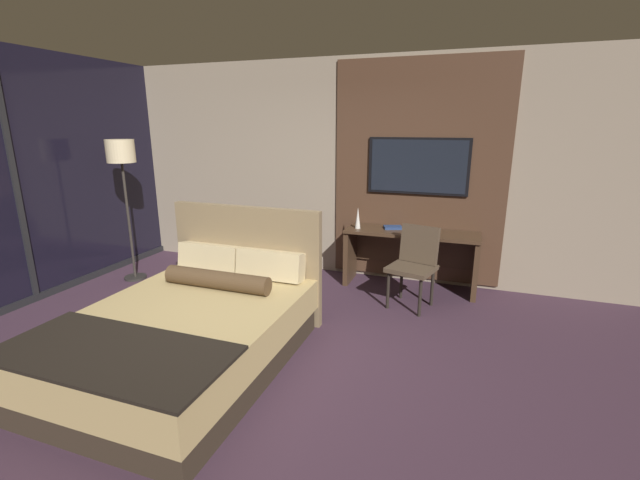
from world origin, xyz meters
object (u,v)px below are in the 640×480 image
bed (190,329)px  book (393,227)px  desk_chair (415,259)px  floor_lamp (122,163)px  vase_tall (358,218)px  desk (411,249)px  tv (418,166)px

bed → book: bearing=62.7°
bed → book: (1.26, 2.44, 0.44)m
book → desk_chair: bearing=-57.7°
floor_lamp → book: size_ratio=6.98×
desk_chair → vase_tall: size_ratio=3.37×
desk → tv: tv is taller
tv → book: tv is taller
desk_chair → floor_lamp: 3.75m
floor_lamp → vase_tall: floor_lamp is taller
desk → desk_chair: (0.12, -0.54, 0.05)m
bed → floor_lamp: floor_lamp is taller
tv → book: (-0.24, -0.17, -0.75)m
bed → desk_chair: size_ratio=2.48×
desk → book: 0.35m
bed → desk: 2.85m
bed → desk_chair: 2.49m
floor_lamp → desk_chair: bearing=6.3°
desk → desk_chair: bearing=-77.5°
desk → vase_tall: 0.76m
vase_tall → tv: bearing=24.6°
vase_tall → desk_chair: bearing=-29.3°
desk → tv: 1.02m
tv → floor_lamp: tv is taller
desk_chair → book: 0.70m
floor_lamp → vase_tall: 3.01m
tv → floor_lamp: (-3.48, -1.13, 0.03)m
tv → desk: bearing=-90.0°
bed → book: bed is taller
tv → book: bearing=-144.6°
desk → tv: (0.00, 0.20, 1.00)m
desk → book: size_ratio=6.17×
tv → floor_lamp: bearing=-161.9°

